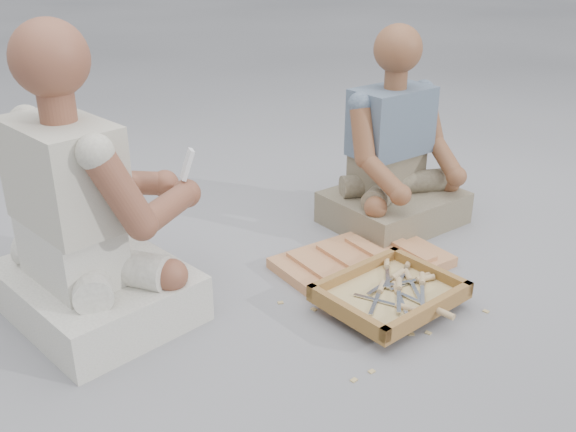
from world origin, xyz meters
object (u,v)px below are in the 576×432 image
craftsman (86,224)px  companion (394,161)px  tool_tray (390,294)px  carved_panel (362,262)px

craftsman → companion: size_ratio=1.14×
tool_tray → companion: size_ratio=0.60×
tool_tray → carved_panel: bearing=73.6°
carved_panel → craftsman: craftsman is taller
carved_panel → craftsman: 1.06m
craftsman → companion: craftsman is taller
carved_panel → companion: companion is taller
craftsman → companion: 1.36m
carved_panel → companion: 0.54m
carved_panel → tool_tray: tool_tray is taller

